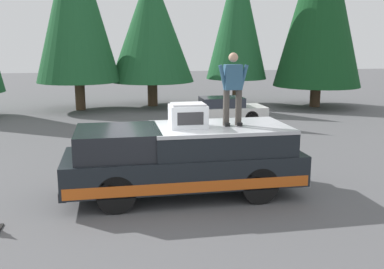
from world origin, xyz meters
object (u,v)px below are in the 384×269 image
object	(u,v)px
person_on_truck_bed	(233,87)
pickup_truck	(184,159)
parked_car_white	(220,110)
compressor_unit	(188,116)

from	to	relation	value
person_on_truck_bed	pickup_truck	bearing A→B (deg)	89.07
pickup_truck	parked_car_white	xyz separation A→B (m)	(9.04, -3.16, -0.29)
pickup_truck	parked_car_white	world-z (taller)	pickup_truck
pickup_truck	person_on_truck_bed	xyz separation A→B (m)	(-0.02, -1.16, 1.68)
compressor_unit	parked_car_white	world-z (taller)	compressor_unit
pickup_truck	compressor_unit	distance (m)	1.06
compressor_unit	parked_car_white	xyz separation A→B (m)	(9.14, -3.07, -1.35)
pickup_truck	person_on_truck_bed	distance (m)	2.04
pickup_truck	compressor_unit	size ratio (longest dim) A/B	6.60
pickup_truck	compressor_unit	world-z (taller)	compressor_unit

